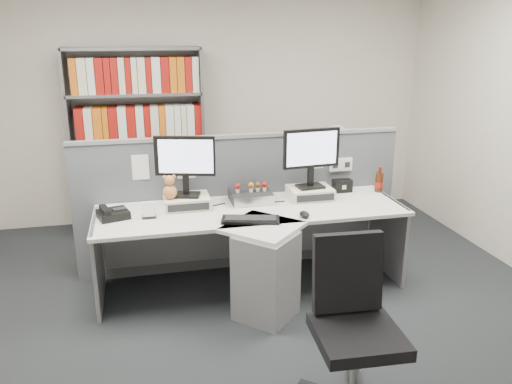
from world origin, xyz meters
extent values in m
plane|color=#282B2F|center=(0.00, 0.00, 0.00)|extent=(5.50, 5.50, 0.00)
cube|color=beige|center=(0.00, 2.75, 1.35)|extent=(5.00, 0.04, 2.70)
cube|color=#555960|center=(0.00, 1.25, 0.62)|extent=(3.00, 0.05, 1.25)
cube|color=gray|center=(0.00, 1.25, 1.26)|extent=(3.00, 0.07, 0.03)
cube|color=white|center=(0.95, 1.22, 0.95)|extent=(0.22, 0.04, 0.12)
cube|color=white|center=(-0.90, 1.22, 1.05)|extent=(0.16, 0.00, 0.22)
cube|color=white|center=(-0.50, 1.22, 1.05)|extent=(0.16, 0.00, 0.22)
cube|color=white|center=(0.70, 1.22, 1.05)|extent=(0.16, 0.00, 0.22)
cube|color=silver|center=(0.00, 0.82, 0.70)|extent=(2.60, 0.80, 0.03)
cube|color=silver|center=(0.00, 0.42, 0.70)|extent=(0.74, 0.74, 0.03)
cube|color=gray|center=(0.00, 0.30, 0.34)|extent=(0.57, 0.57, 0.69)
cube|color=gray|center=(-1.28, 0.82, 0.36)|extent=(0.03, 0.70, 0.72)
cube|color=gray|center=(1.28, 0.82, 0.36)|extent=(0.03, 0.70, 0.72)
cube|color=gray|center=(0.00, 1.18, 0.35)|extent=(2.50, 0.02, 0.45)
cube|color=beige|center=(-0.53, 0.98, 0.77)|extent=(0.38, 0.30, 0.10)
cube|color=black|center=(-0.53, 0.83, 0.77)|extent=(0.34, 0.01, 0.06)
cube|color=beige|center=(0.57, 0.98, 0.77)|extent=(0.38, 0.30, 0.10)
cube|color=black|center=(0.57, 0.83, 0.77)|extent=(0.34, 0.01, 0.06)
cube|color=black|center=(-0.53, 0.98, 0.83)|extent=(0.26, 0.21, 0.02)
cube|color=black|center=(-0.53, 0.98, 0.92)|extent=(0.06, 0.04, 0.18)
cube|color=black|center=(-0.53, 0.98, 1.17)|extent=(0.50, 0.17, 0.33)
cube|color=#C9CFFC|center=(-0.52, 0.96, 1.17)|extent=(0.44, 0.12, 0.28)
cube|color=black|center=(0.57, 0.98, 0.83)|extent=(0.24, 0.19, 0.02)
cube|color=black|center=(0.57, 0.98, 0.92)|extent=(0.05, 0.04, 0.19)
cube|color=black|center=(0.57, 0.98, 1.18)|extent=(0.52, 0.09, 0.34)
cube|color=#C9CFFC|center=(0.57, 0.96, 1.18)|extent=(0.46, 0.05, 0.29)
cube|color=black|center=(0.03, 1.01, 0.77)|extent=(0.35, 0.31, 0.09)
cube|color=silver|center=(0.03, 0.86, 0.77)|extent=(0.35, 0.01, 0.09)
cylinder|color=beige|center=(-0.09, 0.99, 0.83)|extent=(0.03, 0.03, 0.03)
sphere|color=#A5140F|center=(-0.09, 0.99, 0.87)|extent=(0.05, 0.05, 0.05)
cylinder|color=beige|center=(0.03, 0.99, 0.83)|extent=(0.03, 0.03, 0.03)
sphere|color=orange|center=(0.03, 0.99, 0.87)|extent=(0.05, 0.05, 0.05)
cylinder|color=beige|center=(0.09, 0.99, 0.83)|extent=(0.03, 0.03, 0.03)
sphere|color=#593319|center=(0.09, 0.99, 0.87)|extent=(0.05, 0.05, 0.05)
cylinder|color=beige|center=(0.15, 0.99, 0.83)|extent=(0.03, 0.03, 0.03)
sphere|color=#A5140F|center=(0.15, 0.99, 0.87)|extent=(0.05, 0.05, 0.05)
cube|color=black|center=(-0.07, 0.53, 0.73)|extent=(0.48, 0.28, 0.03)
cube|color=black|center=(-0.07, 0.53, 0.75)|extent=(0.42, 0.21, 0.01)
ellipsoid|color=black|center=(0.37, 0.53, 0.74)|extent=(0.08, 0.12, 0.05)
cube|color=black|center=(-1.13, 0.85, 0.75)|extent=(0.28, 0.27, 0.06)
cube|color=black|center=(-1.19, 0.83, 0.80)|extent=(0.10, 0.20, 0.04)
cube|color=black|center=(-1.08, 0.86, 0.79)|extent=(0.12, 0.09, 0.01)
cube|color=black|center=(-0.85, 0.79, 0.73)|extent=(0.11, 0.07, 0.02)
cube|color=white|center=(-0.85, 0.77, 0.80)|extent=(0.10, 0.04, 0.11)
cube|color=white|center=(-0.85, 0.81, 0.80)|extent=(0.10, 0.04, 0.11)
sphere|color=#C17E40|center=(-0.67, 0.93, 0.88)|extent=(0.12, 0.12, 0.12)
sphere|color=#C17E40|center=(-0.67, 0.93, 0.98)|extent=(0.08, 0.08, 0.08)
sphere|color=#C17E40|center=(-0.70, 0.93, 1.01)|extent=(0.03, 0.03, 0.03)
sphere|color=#C17E40|center=(-0.63, 0.93, 1.01)|extent=(0.03, 0.03, 0.03)
cube|color=black|center=(0.92, 1.10, 0.78)|extent=(0.17, 0.10, 0.12)
cylinder|color=#3F190A|center=(1.26, 1.02, 0.81)|extent=(0.07, 0.07, 0.18)
cylinder|color=#A5140F|center=(1.26, 1.02, 0.79)|extent=(0.07, 0.07, 0.05)
cylinder|color=#3F190A|center=(1.26, 1.02, 0.93)|extent=(0.03, 0.03, 0.05)
cylinder|color=#A5140F|center=(1.26, 1.02, 0.96)|extent=(0.03, 0.03, 0.01)
cube|color=slate|center=(-1.59, 2.45, 1.00)|extent=(0.03, 0.40, 2.00)
cube|color=slate|center=(-0.21, 2.45, 1.00)|extent=(0.03, 0.40, 2.00)
cube|color=slate|center=(-0.90, 2.64, 1.00)|extent=(1.40, 0.02, 2.00)
cube|color=slate|center=(-0.90, 2.45, 0.02)|extent=(1.38, 0.40, 0.03)
cube|color=slate|center=(-0.90, 2.45, 0.52)|extent=(1.38, 0.40, 0.03)
cube|color=slate|center=(-0.90, 2.45, 1.02)|extent=(1.38, 0.40, 0.03)
cube|color=slate|center=(-0.90, 2.45, 1.52)|extent=(1.38, 0.40, 0.03)
cube|color=slate|center=(-0.90, 2.45, 1.98)|extent=(1.38, 0.40, 0.03)
cube|color=#A5140F|center=(-0.90, 2.42, 0.22)|extent=(1.24, 0.28, 0.36)
cube|color=orange|center=(-0.90, 2.42, 0.72)|extent=(1.24, 0.28, 0.36)
cube|color=beige|center=(-0.90, 2.42, 1.21)|extent=(1.24, 0.28, 0.36)
cube|color=white|center=(-0.90, 2.42, 1.71)|extent=(1.24, 0.28, 0.36)
cube|color=slate|center=(1.20, 2.00, 0.35)|extent=(0.45, 0.60, 0.70)
cube|color=black|center=(1.20, 1.70, 0.52)|extent=(0.40, 0.02, 0.28)
cube|color=black|center=(1.20, 1.70, 0.20)|extent=(0.40, 0.02, 0.28)
cylinder|color=white|center=(1.20, 2.00, 0.71)|extent=(0.17, 0.17, 0.03)
cylinder|color=white|center=(1.20, 2.00, 0.81)|extent=(0.03, 0.03, 0.17)
cylinder|color=white|center=(1.20, 1.98, 1.04)|extent=(0.28, 0.13, 0.28)
cylinder|color=silver|center=(1.20, 2.01, 1.04)|extent=(0.28, 0.12, 0.28)
cylinder|color=silver|center=(0.26, -0.82, 0.26)|extent=(0.05, 0.05, 0.42)
cube|color=black|center=(0.26, -0.82, 0.49)|extent=(0.51, 0.51, 0.07)
cube|color=black|center=(0.27, -0.60, 0.79)|extent=(0.42, 0.14, 0.49)
cube|color=black|center=(0.33, -0.64, 0.05)|extent=(0.16, 0.31, 0.04)
cylinder|color=black|center=(0.37, -0.53, 0.03)|extent=(0.05, 0.05, 0.03)
camera|label=1|loc=(-0.87, -3.16, 2.16)|focal=35.89mm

